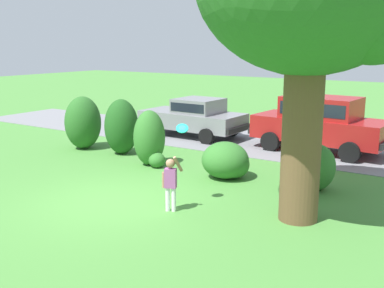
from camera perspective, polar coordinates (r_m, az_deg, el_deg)
name	(u,v)px	position (r m, az deg, el deg)	size (l,w,h in m)	color
ground_plane	(115,202)	(11.43, -9.38, -6.96)	(80.00, 80.00, 0.00)	#478438
driveway_strip	(258,143)	(17.85, 8.04, 0.07)	(28.00, 4.40, 0.02)	slate
shrub_near_tree	(83,123)	(17.18, -13.08, 2.54)	(1.20, 1.35, 1.87)	#286023
shrub_centre_left	(121,127)	(16.10, -8.54, 2.09)	(1.12, 1.19, 1.87)	#1E511C
shrub_centre	(150,139)	(14.51, -5.13, 0.58)	(1.12, 1.05, 1.71)	#33702B
shrub_centre_right	(227,161)	(13.15, 4.31, -2.09)	(1.33, 1.29, 1.03)	#33702B
shrub_far_end	(313,169)	(12.47, 14.48, -2.93)	(1.23, 1.16, 1.20)	#33702B
parked_sedan	(194,116)	(18.86, 0.26, 3.42)	(4.44, 2.17, 1.56)	gray
parked_suv	(320,121)	(16.79, 15.28, 2.70)	(4.81, 2.33, 1.92)	maroon
child_thrower	(171,180)	(10.50, -2.61, -4.44)	(0.39, 0.37, 1.29)	white
frisbee	(182,128)	(10.64, -1.20, 1.91)	(0.32, 0.26, 0.25)	#1EB7B2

